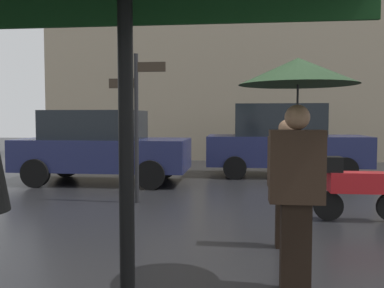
{
  "coord_description": "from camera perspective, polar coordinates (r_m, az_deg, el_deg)",
  "views": [
    {
      "loc": [
        0.54,
        -2.85,
        1.61
      ],
      "look_at": [
        -0.22,
        4.08,
        1.18
      ],
      "focal_mm": 39.57,
      "sensor_mm": 36.0,
      "label": 1
    }
  ],
  "objects": [
    {
      "name": "parked_car_right",
      "position": [
        12.05,
        12.22,
        0.49
      ],
      "size": [
        4.34,
        1.92,
        2.0
      ],
      "rotation": [
        0.0,
        0.0,
        0.17
      ],
      "color": "#1E234C",
      "rests_on": "ground"
    },
    {
      "name": "pedestrian_with_bag",
      "position": [
        5.36,
        12.78,
        -4.16
      ],
      "size": [
        0.49,
        0.24,
        1.6
      ],
      "rotation": [
        0.0,
        0.0,
        0.1
      ],
      "color": "black",
      "rests_on": "ground"
    },
    {
      "name": "parked_scooter",
      "position": [
        7.12,
        21.38,
        -5.27
      ],
      "size": [
        1.42,
        0.32,
        1.23
      ],
      "rotation": [
        0.0,
        0.0,
        0.2
      ],
      "color": "black",
      "rests_on": "ground"
    },
    {
      "name": "street_signpost",
      "position": [
        8.04,
        -7.47,
        4.2
      ],
      "size": [
        1.08,
        0.08,
        2.81
      ],
      "color": "black",
      "rests_on": "ground"
    },
    {
      "name": "parked_car_left",
      "position": [
        10.76,
        -12.12,
        -0.23
      ],
      "size": [
        4.18,
        1.96,
        1.8
      ],
      "rotation": [
        0.0,
        0.0,
        3.04
      ],
      "color": "#1E234C",
      "rests_on": "ground"
    },
    {
      "name": "pedestrian_with_umbrella",
      "position": [
        3.98,
        14.03,
        4.81
      ],
      "size": [
        1.08,
        1.08,
        2.16
      ],
      "rotation": [
        0.0,
        0.0,
        4.43
      ],
      "color": "black",
      "rests_on": "ground"
    }
  ]
}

